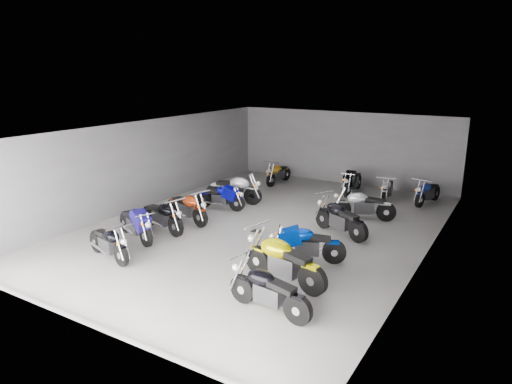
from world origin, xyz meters
TOP-DOWN VIEW (x-y plane):
  - ground at (0.00, 0.00)m, footprint 14.00×14.00m
  - wall_back at (0.00, 7.00)m, footprint 10.00×0.10m
  - wall_left at (-5.00, 0.00)m, footprint 0.10×14.00m
  - wall_right at (5.00, 0.00)m, footprint 0.10×14.00m
  - ceiling at (0.00, 0.00)m, footprint 10.00×14.00m
  - drain_grate at (0.00, -0.50)m, footprint 0.32×0.32m
  - motorcycle_left_a at (-2.29, -4.42)m, footprint 1.95×0.63m
  - motorcycle_left_b at (-2.75, -2.98)m, footprint 2.04×0.92m
  - motorcycle_left_c at (-2.58, -2.02)m, footprint 2.09×0.62m
  - motorcycle_left_d at (-2.49, -0.90)m, footprint 2.10×0.69m
  - motorcycle_left_e at (-2.35, 0.86)m, footprint 1.92×0.48m
  - motorcycle_left_f at (-2.40, 1.83)m, footprint 2.26×0.62m
  - motorcycle_right_a at (2.78, -4.66)m, footprint 2.08×0.49m
  - motorcycle_right_b at (2.42, -3.31)m, footprint 2.37×0.67m
  - motorcycle_right_c at (2.34, -1.87)m, footprint 1.93×1.00m
  - motorcycle_right_e at (2.35, 0.58)m, footprint 2.04×1.05m
  - motorcycle_right_f at (2.49, 2.38)m, footprint 2.06×0.84m
  - motorcycle_back_b at (-2.41, 5.39)m, footprint 0.39×2.01m
  - motorcycle_back_d at (1.01, 5.52)m, footprint 0.45×2.14m
  - motorcycle_back_e at (2.52, 5.29)m, footprint 0.42×1.86m
  - motorcycle_back_f at (3.99, 5.49)m, footprint 0.58×1.92m

SIDE VIEW (x-z plane):
  - ground at x=0.00m, z-range 0.00..0.00m
  - drain_grate at x=0.00m, z-range 0.00..0.01m
  - motorcycle_back_e at x=2.52m, z-range 0.04..0.85m
  - motorcycle_left_e at x=-2.35m, z-range 0.04..0.89m
  - motorcycle_back_f at x=3.99m, z-range 0.04..0.89m
  - motorcycle_left_a at x=-2.29m, z-range 0.04..0.91m
  - motorcycle_back_b at x=-2.41m, z-range 0.04..0.92m
  - motorcycle_right_c at x=2.34m, z-range 0.04..0.95m
  - motorcycle_right_a at x=2.78m, z-range 0.04..0.96m
  - motorcycle_left_c at x=-2.58m, z-range 0.04..0.97m
  - motorcycle_right_f at x=2.49m, z-range 0.04..0.98m
  - motorcycle_left_d at x=-2.49m, z-range 0.04..0.98m
  - motorcycle_back_d at x=1.01m, z-range 0.04..0.98m
  - motorcycle_left_b at x=-2.75m, z-range 0.04..0.99m
  - motorcycle_right_e at x=2.35m, z-range 0.04..1.00m
  - motorcycle_left_f at x=-2.40m, z-range 0.05..1.05m
  - motorcycle_right_b at x=2.42m, z-range 0.05..1.10m
  - wall_back at x=0.00m, z-range 0.00..3.20m
  - wall_left at x=-5.00m, z-range 0.00..3.20m
  - wall_right at x=5.00m, z-range 0.00..3.20m
  - ceiling at x=0.00m, z-range 3.20..3.24m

